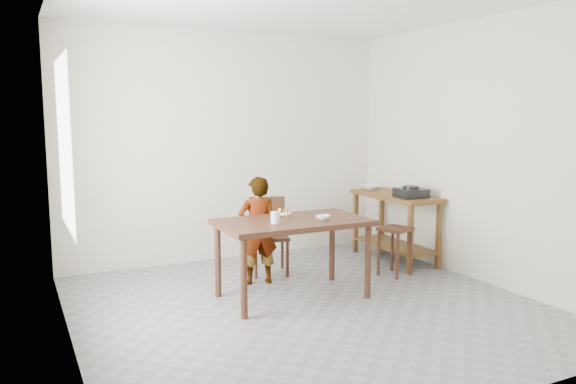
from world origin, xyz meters
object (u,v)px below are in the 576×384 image
child (258,230)px  prep_counter (395,227)px  dining_table (293,259)px  stool (395,251)px  dining_chair (269,236)px

child → prep_counter: bearing=-166.2°
dining_table → child: (-0.12, 0.56, 0.18)m
child → stool: child is taller
dining_table → prep_counter: bearing=22.1°
child → stool: size_ratio=2.11×
prep_counter → stool: prep_counter is taller
child → dining_chair: (0.26, 0.28, -0.14)m
prep_counter → child: (-1.84, -0.14, 0.15)m
stool → prep_counter: bearing=53.2°
prep_counter → dining_chair: (-1.58, 0.14, 0.01)m
dining_table → stool: bearing=7.6°
dining_table → dining_chair: dining_chair is taller
prep_counter → child: child is taller
dining_chair → stool: dining_chair is taller
prep_counter → dining_chair: dining_chair is taller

